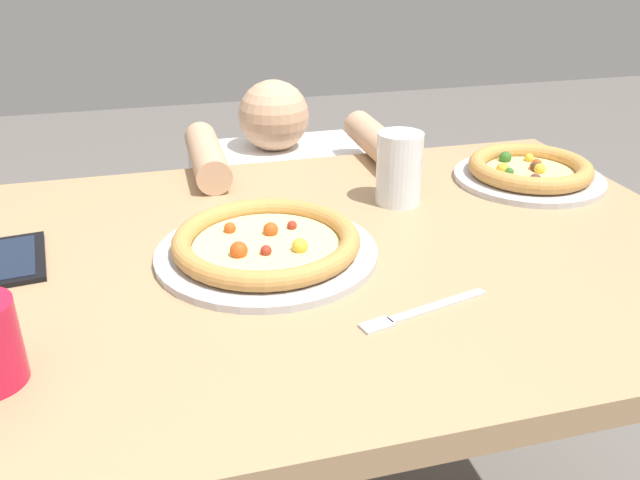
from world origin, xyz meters
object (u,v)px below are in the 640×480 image
at_px(pizza_near, 267,245).
at_px(diner_seated, 279,265).
at_px(pizza_far, 529,171).
at_px(water_cup_clear, 399,168).
at_px(fork, 419,312).

distance_m(pizza_near, diner_seated, 0.76).
height_order(pizza_near, pizza_far, pizza_far).
relative_size(pizza_near, water_cup_clear, 2.61).
relative_size(pizza_near, diner_seated, 0.40).
distance_m(pizza_far, water_cup_clear, 0.30).
xyz_separation_m(pizza_near, water_cup_clear, (0.28, 0.16, 0.05)).
distance_m(water_cup_clear, fork, 0.39).
relative_size(pizza_far, water_cup_clear, 2.23).
distance_m(fork, diner_seated, 0.93).
xyz_separation_m(pizza_far, diner_seated, (-0.44, 0.44, -0.39)).
bearing_deg(pizza_near, water_cup_clear, 29.28).
bearing_deg(diner_seated, pizza_far, -45.45).
bearing_deg(water_cup_clear, diner_seated, 106.07).
relative_size(water_cup_clear, fork, 0.67).
distance_m(pizza_near, water_cup_clear, 0.32).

